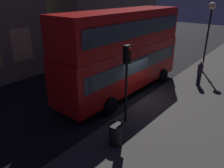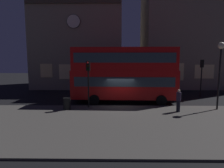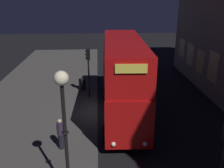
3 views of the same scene
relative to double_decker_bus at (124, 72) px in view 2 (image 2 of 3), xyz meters
name	(u,v)px [view 2 (image 2 of 3)]	position (x,y,z in m)	size (l,w,h in m)	color
ground_plane	(120,105)	(-0.38, -1.28, -3.01)	(80.00, 80.00, 0.00)	black
sidewalk_slab	(122,124)	(-0.38, -6.58, -2.95)	(44.00, 9.56, 0.12)	#423F3D
building_with_clock	(80,39)	(-6.39, 12.12, 4.30)	(12.75, 9.46, 14.61)	gray
building_plain_facade	(194,24)	(11.24, 12.09, 6.52)	(15.28, 9.07, 19.05)	gray
double_decker_bus	(124,72)	(0.00, 0.00, 0.00)	(10.29, 3.10, 5.39)	#B20F0F
traffic_light_near_kerb	(88,74)	(-3.17, -2.50, 0.01)	(0.34, 0.38, 4.03)	black
traffic_light_far_side	(202,71)	(8.75, 2.79, 0.01)	(0.33, 0.37, 4.21)	black
street_lamp	(220,59)	(7.68, -3.00, 1.32)	(0.55, 0.55, 5.54)	black
pedestrian	(178,100)	(4.17, -3.81, -1.96)	(0.37, 0.37, 1.80)	black
litter_bin	(67,104)	(-4.91, -3.16, -2.40)	(0.60, 0.60, 0.97)	black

